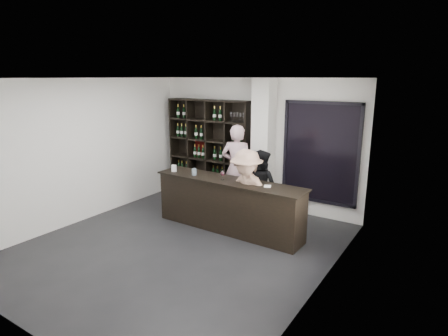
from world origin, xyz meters
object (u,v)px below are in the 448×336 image
Objects in this scene: wine_shelf at (209,150)px; tasting_counter at (228,205)px; taster_pink at (237,168)px; taster_black at (261,186)px; customer at (246,194)px.

tasting_counter is at bearing -44.73° from wine_shelf.
taster_pink is 0.89m from taster_black.
taster_pink is at bearing 114.78° from tasting_counter.
taster_pink reaches higher than taster_black.
taster_pink is (1.00, -0.36, -0.24)m from wine_shelf.
wine_shelf is 1.98m from taster_black.
taster_black is (0.31, 0.75, 0.24)m from tasting_counter.
wine_shelf is 1.09m from taster_pink.
taster_pink is at bearing 133.26° from customer.
taster_pink is 1.28× the size of taster_black.
taster_pink reaches higher than customer.
customer reaches higher than taster_black.
wine_shelf is at bearing -3.78° from taster_black.
wine_shelf reaches higher than customer.
tasting_counter is 1.87× the size of customer.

